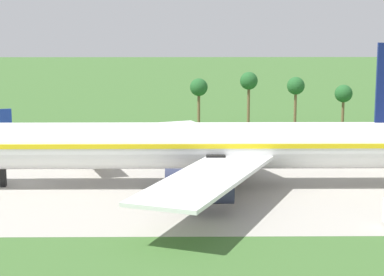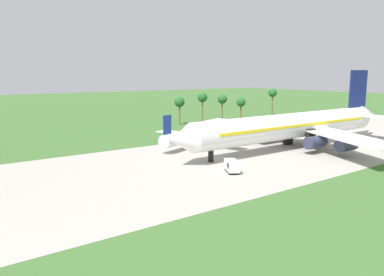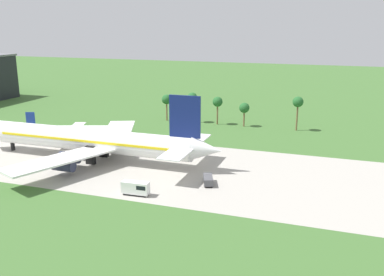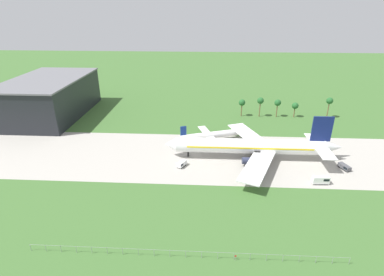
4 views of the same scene
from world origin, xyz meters
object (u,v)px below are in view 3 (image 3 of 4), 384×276
Objects in this scene: regional_aircraft at (71,130)px; jet_airliner at (93,140)px; catering_van at (208,180)px; baggage_tug at (136,188)px.

jet_airliner is at bearing -41.53° from regional_aircraft.
jet_airliner is at bearing 167.66° from catering_van.
catering_van is at bearing 40.56° from baggage_tug.
jet_airliner is 35.34m from catering_van.
regional_aircraft is at bearing 139.19° from baggage_tug.
regional_aircraft is 4.85× the size of catering_van.
jet_airliner is at bearing 139.80° from baggage_tug.
catering_van is (34.26, -7.49, -4.33)m from jet_airliner.
jet_airliner is 12.90× the size of catering_van.
baggage_tug is at bearing -40.81° from regional_aircraft.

